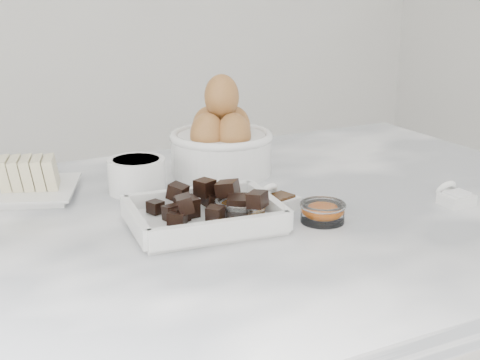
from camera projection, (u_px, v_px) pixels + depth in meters
name	position (u px, v px, depth m)	size (l,w,h in m)	color
marble_slab	(237.00, 225.00, 1.01)	(1.20, 0.80, 0.04)	white
chocolate_dish	(204.00, 211.00, 0.94)	(0.23, 0.18, 0.06)	white
butter_plate	(25.00, 182.00, 1.07)	(0.20, 0.20, 0.06)	white
sugar_ramekin	(137.00, 174.00, 1.09)	(0.09, 0.09, 0.06)	white
egg_bowl	(221.00, 142.00, 1.18)	(0.19, 0.19, 0.18)	white
honey_bowl	(241.00, 210.00, 0.96)	(0.08, 0.08, 0.03)	white
zest_bowl	(323.00, 211.00, 0.96)	(0.07, 0.07, 0.03)	white
vanilla_spoon	(277.00, 200.00, 1.02)	(0.06, 0.07, 0.04)	white
salt_spoon	(454.00, 196.00, 1.04)	(0.05, 0.06, 0.04)	white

